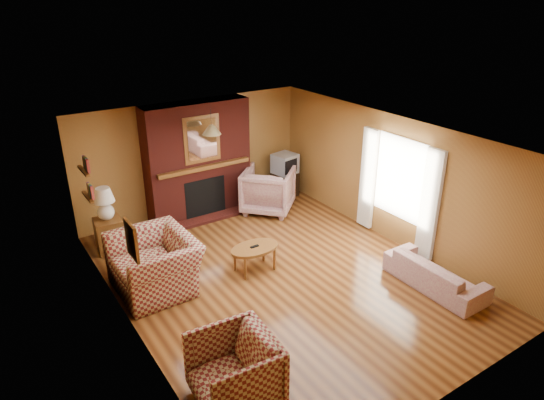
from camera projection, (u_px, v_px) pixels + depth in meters
floor at (280, 276)px, 8.16m from camera, size 6.50×6.50×0.00m
ceiling at (281, 138)px, 7.19m from camera, size 6.50×6.50×0.00m
wall_back at (193, 156)px, 10.15m from camera, size 6.50×0.00×6.50m
wall_front at (452, 318)px, 5.20m from camera, size 6.50×0.00×6.50m
wall_left at (125, 255)px, 6.41m from camera, size 0.00×6.50×6.50m
wall_right at (392, 179)px, 8.94m from camera, size 0.00×6.50×6.50m
fireplace at (198, 161)px, 9.96m from camera, size 2.20×0.82×2.40m
window_right at (398, 187)px, 8.79m from camera, size 0.10×1.85×2.00m
bookshelf at (87, 178)px, 7.70m from camera, size 0.09×0.55×0.71m
botanical_print at (132, 240)px, 6.06m from camera, size 0.05×0.40×0.50m
pendant_light at (211, 130)px, 9.11m from camera, size 0.36×0.36×0.48m
plaid_loveseat at (155, 264)px, 7.66m from camera, size 1.21×1.38×0.89m
plaid_armchair at (234, 371)px, 5.54m from camera, size 1.01×0.99×0.86m
floral_sofa at (435, 273)px, 7.77m from camera, size 0.67×1.68×0.49m
floral_armchair at (268, 190)px, 10.37m from camera, size 1.45×1.45×0.94m
coffee_table at (255, 250)px, 8.17m from camera, size 0.86×0.54×0.47m
side_table at (109, 235)px, 8.84m from camera, size 0.51×0.51×0.62m
table_lamp at (104, 202)px, 8.58m from camera, size 0.37×0.37×0.62m
tv_stand at (285, 184)px, 11.22m from camera, size 0.52×0.47×0.55m
crt_tv at (285, 164)px, 11.01m from camera, size 0.56×0.56×0.45m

